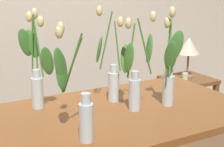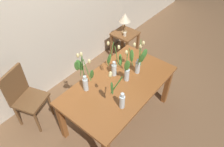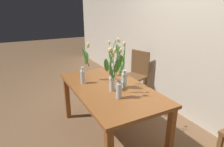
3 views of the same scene
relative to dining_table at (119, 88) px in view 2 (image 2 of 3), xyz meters
name	(u,v)px [view 2 (image 2 of 3)]	position (x,y,z in m)	size (l,w,h in m)	color
ground_plane	(118,117)	(0.00, 0.00, -0.65)	(18.00, 18.00, 0.00)	brown
room_wall_rear	(46,11)	(0.00, 1.35, 0.70)	(9.00, 0.10, 2.70)	beige
dining_table	(119,88)	(0.00, 0.00, 0.00)	(1.60, 0.90, 0.74)	brown
tulip_vase_0	(114,65)	(0.08, 0.15, 0.27)	(0.20, 0.17, 0.58)	silver
tulip_vase_1	(84,77)	(-0.35, 0.27, 0.31)	(0.18, 0.23, 0.57)	silver
tulip_vase_2	(128,69)	(0.13, -0.04, 0.28)	(0.21, 0.15, 0.56)	silver
tulip_vase_3	(119,96)	(-0.31, -0.23, 0.28)	(0.17, 0.18, 0.54)	silver
tulip_vase_4	(139,63)	(0.32, -0.08, 0.28)	(0.12, 0.16, 0.59)	silver
dining_chair	(24,95)	(-0.85, 1.02, -0.12)	(0.51, 0.51, 0.93)	brown
side_table	(125,38)	(1.32, 0.88, -0.22)	(0.44, 0.44, 0.55)	brown
table_lamp	(125,18)	(1.33, 0.90, 0.21)	(0.22, 0.22, 0.40)	olive
pillar_candle	(125,34)	(1.23, 0.82, -0.06)	(0.06, 0.06, 0.07)	beige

